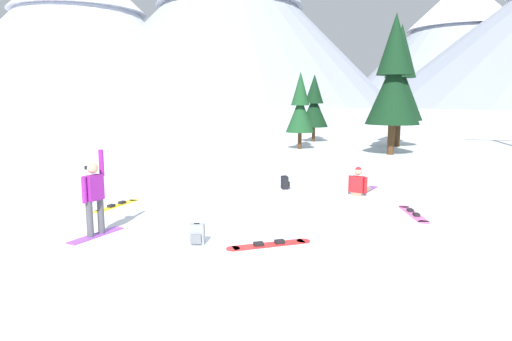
% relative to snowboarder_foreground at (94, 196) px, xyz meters
% --- Properties ---
extents(ground_plane, '(800.00, 800.00, 0.00)m').
position_rel_snowboarder_foreground_xyz_m(ground_plane, '(2.09, 1.38, -0.92)').
color(ground_plane, silver).
extents(snowboarder_foreground, '(0.71, 1.46, 1.95)m').
position_rel_snowboarder_foreground_xyz_m(snowboarder_foreground, '(0.00, 0.00, 0.00)').
color(snowboarder_foreground, '#993FD8').
rests_on(snowboarder_foreground, ground_plane).
extents(snowboarder_midground, '(1.07, 1.81, 0.93)m').
position_rel_snowboarder_foreground_xyz_m(snowboarder_midground, '(6.10, 5.68, -0.60)').
color(snowboarder_midground, gray).
rests_on(snowboarder_midground, ground_plane).
extents(loose_snowboard_near_right, '(0.66, 1.80, 0.09)m').
position_rel_snowboarder_foreground_xyz_m(loose_snowboard_near_right, '(-0.92, 2.75, -0.89)').
color(loose_snowboard_near_right, yellow).
rests_on(loose_snowboard_near_right, ground_plane).
extents(loose_snowboard_near_left, '(0.62, 1.95, 0.09)m').
position_rel_snowboarder_foreground_xyz_m(loose_snowboard_near_left, '(7.41, 3.27, -0.90)').
color(loose_snowboard_near_left, pink).
rests_on(loose_snowboard_near_left, ground_plane).
extents(loose_snowboard_far_spare, '(1.79, 1.16, 0.09)m').
position_rel_snowboarder_foreground_xyz_m(loose_snowboard_far_spare, '(3.97, 0.03, -0.90)').
color(loose_snowboard_far_spare, red).
rests_on(loose_snowboard_far_spare, ground_plane).
extents(backpack_grey, '(0.34, 0.30, 0.47)m').
position_rel_snowboarder_foreground_xyz_m(backpack_grey, '(2.44, -0.16, -0.70)').
color(backpack_grey, gray).
rests_on(backpack_grey, ground_plane).
extents(backpack_black, '(0.34, 0.37, 0.47)m').
position_rel_snowboarder_foreground_xyz_m(backpack_black, '(3.60, 6.14, -0.70)').
color(backpack_black, black).
rests_on(backpack_black, ground_plane).
extents(pine_tree_twin, '(1.75, 1.75, 4.71)m').
position_rel_snowboarder_foreground_xyz_m(pine_tree_twin, '(3.06, 18.76, 1.65)').
color(pine_tree_twin, '#472D19').
rests_on(pine_tree_twin, ground_plane).
extents(pine_tree_tall, '(2.95, 2.95, 7.65)m').
position_rel_snowboarder_foreground_xyz_m(pine_tree_tall, '(8.30, 16.83, 3.25)').
color(pine_tree_tall, '#472D19').
rests_on(pine_tree_tall, ground_plane).
extents(pine_tree_slender, '(2.06, 2.06, 4.83)m').
position_rel_snowboarder_foreground_xyz_m(pine_tree_slender, '(3.64, 23.89, 1.72)').
color(pine_tree_slender, '#472D19').
rests_on(pine_tree_slender, ground_plane).
extents(pine_tree_broad, '(3.01, 3.01, 7.75)m').
position_rel_snowboarder_foreground_xyz_m(pine_tree_broad, '(9.20, 21.42, 3.31)').
color(pine_tree_broad, '#472D19').
rests_on(pine_tree_broad, ground_plane).
extents(peak_north_spur, '(121.82, 121.82, 63.87)m').
position_rel_snowboarder_foreground_xyz_m(peak_north_spur, '(-102.42, 170.33, 32.46)').
color(peak_north_spur, '#B2B7C6').
rests_on(peak_north_spur, ground_plane).
extents(peak_west_ridge, '(140.91, 140.91, 69.72)m').
position_rel_snowboarder_foreground_xyz_m(peak_west_ridge, '(-41.52, 187.54, 35.51)').
color(peak_west_ridge, '#8C93A3').
rests_on(peak_west_ridge, ground_plane).
extents(peak_east_ridge, '(106.58, 106.58, 56.54)m').
position_rel_snowboarder_foreground_xyz_m(peak_east_ridge, '(59.79, 214.09, 28.62)').
color(peak_east_ridge, '#8C93A3').
rests_on(peak_east_ridge, ground_plane).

